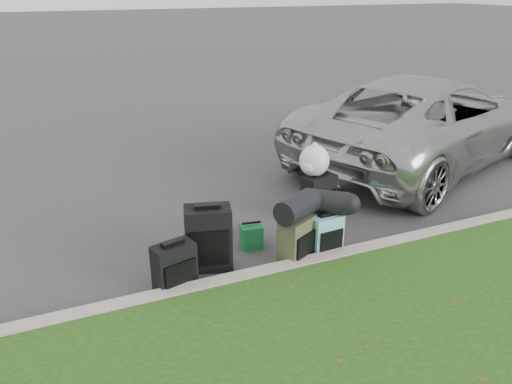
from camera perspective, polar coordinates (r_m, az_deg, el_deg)
name	(u,v)px	position (r m, az deg, el deg)	size (l,w,h in m)	color
ground	(269,234)	(6.68, 1.47, -4.83)	(120.00, 120.00, 0.00)	#383535
curb	(305,265)	(5.87, 5.58, -8.35)	(120.00, 0.18, 0.15)	#9E937F
suv	(426,120)	(9.63, 18.88, 7.77)	(2.64, 5.72, 1.59)	#B7B7B2
suitcase_small_black	(175,268)	(5.48, -9.30, -8.54)	(0.44, 0.24, 0.56)	black
suitcase_large_black_left	(209,238)	(5.79, -5.45, -5.27)	(0.53, 0.32, 0.77)	black
suitcase_olive	(296,241)	(5.93, 4.62, -5.55)	(0.42, 0.26, 0.58)	#383824
suitcase_teal	(326,236)	(6.11, 7.96, -4.98)	(0.38, 0.23, 0.54)	#59A3A5
suitcase_large_black_right	(318,198)	(6.98, 7.16, -0.70)	(0.45, 0.27, 0.67)	black
tote_green	(251,236)	(6.31, -0.54, -5.07)	(0.26, 0.21, 0.30)	#197239
tote_navy	(218,223)	(6.69, -4.35, -3.59)	(0.24, 0.19, 0.26)	#15224C
duffel_left	(297,207)	(5.73, 4.75, -1.72)	(0.29, 0.29, 0.55)	black
duffel_right	(328,202)	(6.02, 8.27, -1.13)	(0.28, 0.28, 0.50)	black
trash_bag	(314,161)	(6.79, 6.68, 3.58)	(0.42, 0.42, 0.42)	white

